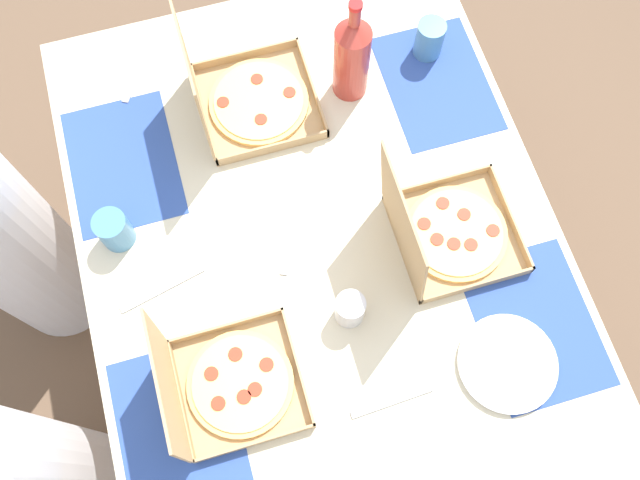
% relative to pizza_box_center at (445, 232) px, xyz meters
% --- Properties ---
extents(ground_plane, '(6.00, 6.00, 0.00)m').
position_rel_pizza_box_center_xyz_m(ground_plane, '(0.08, 0.28, -0.82)').
color(ground_plane, brown).
extents(dining_table, '(1.49, 1.13, 0.77)m').
position_rel_pizza_box_center_xyz_m(dining_table, '(0.08, 0.28, -0.15)').
color(dining_table, '#3F3328').
rests_on(dining_table, ground_plane).
extents(placemat_near_left, '(0.36, 0.26, 0.00)m').
position_rel_pizza_box_center_xyz_m(placemat_near_left, '(-0.26, -0.14, -0.05)').
color(placemat_near_left, '#2D4C9E').
rests_on(placemat_near_left, dining_table).
extents(placemat_near_right, '(0.36, 0.26, 0.00)m').
position_rel_pizza_box_center_xyz_m(placemat_near_right, '(0.41, -0.14, -0.05)').
color(placemat_near_right, '#2D4C9E').
rests_on(placemat_near_right, dining_table).
extents(placemat_far_left, '(0.36, 0.26, 0.00)m').
position_rel_pizza_box_center_xyz_m(placemat_far_left, '(-0.26, 0.70, -0.05)').
color(placemat_far_left, '#2D4C9E').
rests_on(placemat_far_left, dining_table).
extents(placemat_far_right, '(0.36, 0.26, 0.00)m').
position_rel_pizza_box_center_xyz_m(placemat_far_right, '(0.41, 0.70, -0.05)').
color(placemat_far_right, '#2D4C9E').
rests_on(placemat_far_right, dining_table).
extents(pizza_box_center, '(0.28, 0.31, 0.31)m').
position_rel_pizza_box_center_xyz_m(pizza_box_center, '(0.00, 0.00, 0.00)').
color(pizza_box_center, tan).
rests_on(pizza_box_center, dining_table).
extents(pizza_box_corner_left, '(0.29, 0.29, 0.33)m').
position_rel_pizza_box_center_xyz_m(pizza_box_corner_left, '(0.48, 0.36, 0.00)').
color(pizza_box_corner_left, tan).
rests_on(pizza_box_corner_left, dining_table).
extents(pizza_box_corner_right, '(0.27, 0.27, 0.31)m').
position_rel_pizza_box_center_xyz_m(pizza_box_corner_right, '(-0.20, 0.57, -0.00)').
color(pizza_box_corner_right, tan).
rests_on(pizza_box_corner_right, dining_table).
extents(plate_far_left, '(0.22, 0.22, 0.02)m').
position_rel_pizza_box_center_xyz_m(plate_far_left, '(-0.32, -0.04, -0.04)').
color(plate_far_left, white).
rests_on(plate_far_left, dining_table).
extents(soda_bottle, '(0.09, 0.09, 0.32)m').
position_rel_pizza_box_center_xyz_m(soda_bottle, '(0.47, 0.09, 0.08)').
color(soda_bottle, '#B2382D').
rests_on(soda_bottle, dining_table).
extents(cup_red, '(0.07, 0.07, 0.09)m').
position_rel_pizza_box_center_xyz_m(cup_red, '(-0.11, 0.27, -0.00)').
color(cup_red, silver).
rests_on(cup_red, dining_table).
extents(cup_dark, '(0.07, 0.07, 0.11)m').
position_rel_pizza_box_center_xyz_m(cup_dark, '(0.51, -0.14, 0.00)').
color(cup_dark, teal).
rests_on(cup_dark, dining_table).
extents(cup_clear_left, '(0.08, 0.08, 0.10)m').
position_rel_pizza_box_center_xyz_m(cup_clear_left, '(0.22, 0.74, 0.00)').
color(cup_clear_left, teal).
rests_on(cup_clear_left, dining_table).
extents(fork_by_near_right, '(0.02, 0.19, 0.00)m').
position_rel_pizza_box_center_xyz_m(fork_by_near_right, '(-0.33, 0.23, -0.05)').
color(fork_by_near_right, '#B7B7BC').
rests_on(fork_by_near_right, dining_table).
extents(knife_by_far_right, '(0.07, 0.21, 0.00)m').
position_rel_pizza_box_center_xyz_m(knife_by_far_right, '(0.06, 0.67, -0.05)').
color(knife_by_far_right, '#B7B7BC').
rests_on(knife_by_far_right, dining_table).
extents(knife_by_far_left, '(0.19, 0.11, 0.00)m').
position_rel_pizza_box_center_xyz_m(knife_by_far_left, '(0.68, 0.61, -0.05)').
color(knife_by_far_left, '#B7B7BC').
rests_on(knife_by_far_left, dining_table).
extents(knife_by_near_left, '(0.20, 0.11, 0.00)m').
position_rel_pizza_box_center_xyz_m(knife_by_near_left, '(0.11, 0.34, -0.05)').
color(knife_by_near_left, '#B7B7BC').
rests_on(knife_by_near_left, dining_table).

